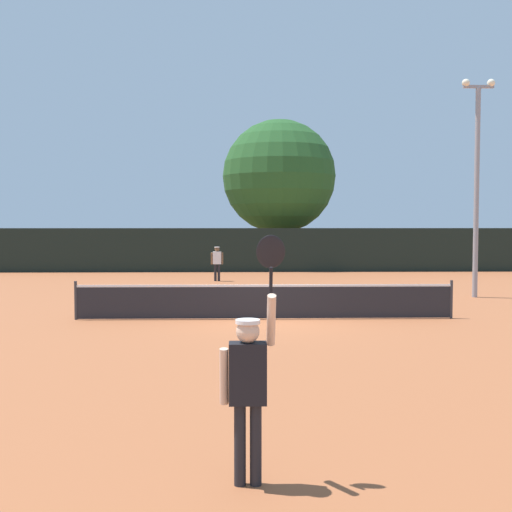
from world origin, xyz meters
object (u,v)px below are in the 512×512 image
object	(u,v)px
player_serving	(249,375)
large_tree	(279,177)
light_pole	(477,173)
parked_car_near	(208,252)
player_receiving	(217,260)
tennis_ball	(284,306)

from	to	relation	value
player_serving	large_tree	bearing A→B (deg)	85.92
player_serving	light_pole	size ratio (longest dim) A/B	0.33
large_tree	player_serving	bearing A→B (deg)	-94.08
large_tree	parked_car_near	size ratio (longest dim) A/B	2.05
large_tree	parked_car_near	distance (m)	7.03
player_receiving	large_tree	distance (m)	10.56
tennis_ball	large_tree	bearing A→B (deg)	87.01
player_serving	player_receiving	size ratio (longest dim) A/B	1.61
player_receiving	player_serving	bearing A→B (deg)	92.94
player_receiving	light_pole	bearing A→B (deg)	145.41
player_receiving	large_tree	bearing A→B (deg)	-110.90
player_serving	player_receiving	xyz separation A→B (m)	(-1.16, 22.58, -0.16)
tennis_ball	light_pole	distance (m)	8.71
large_tree	parked_car_near	xyz separation A→B (m)	(-4.44, 2.80, -4.68)
player_receiving	light_pole	xyz separation A→B (m)	(9.52, -6.56, 3.48)
player_serving	parked_car_near	world-z (taller)	player_serving
player_receiving	large_tree	world-z (taller)	large_tree
light_pole	tennis_ball	bearing A→B (deg)	-159.82
large_tree	parked_car_near	world-z (taller)	large_tree
light_pole	parked_car_near	world-z (taller)	light_pole
tennis_ball	parked_car_near	xyz separation A→B (m)	(-3.49, 20.88, 0.74)
player_serving	light_pole	world-z (taller)	light_pole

